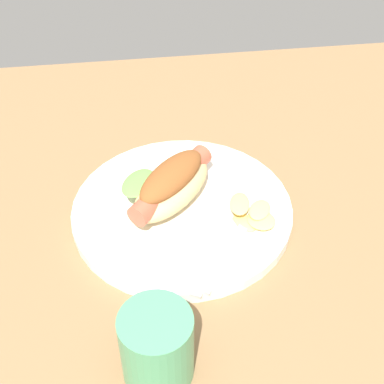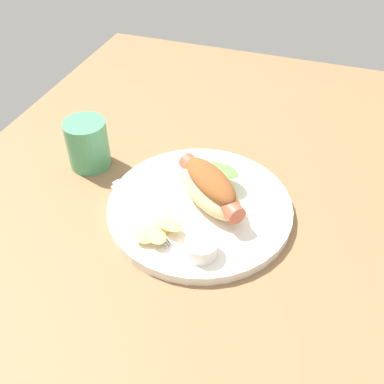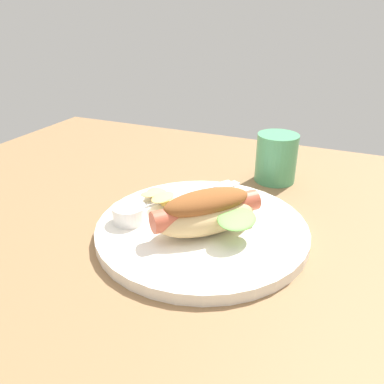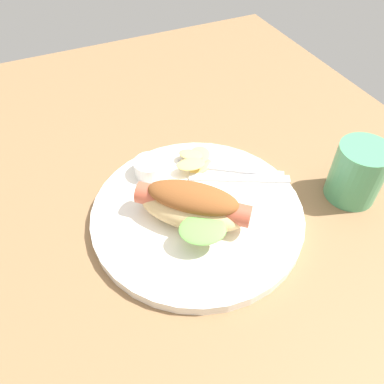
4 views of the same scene
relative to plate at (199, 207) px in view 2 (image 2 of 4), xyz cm
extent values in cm
cube|color=olive|center=(-1.19, 0.16, -1.70)|extent=(120.00, 90.00, 1.80)
cylinder|color=white|center=(0.00, 0.00, 0.00)|extent=(29.71, 29.71, 1.60)
ellipsoid|color=#DBB77A|center=(-1.64, 1.44, 3.06)|extent=(14.45, 15.17, 4.52)
cylinder|color=#C1563D|center=(-1.64, 1.44, 3.85)|extent=(12.38, 13.52, 2.94)
ellipsoid|color=brown|center=(-1.64, 1.44, 5.18)|extent=(11.79, 12.46, 3.01)
ellipsoid|color=#6BB74C|center=(-5.59, 2.08, 3.97)|extent=(6.22, 7.16, 1.44)
cylinder|color=white|center=(9.74, 3.56, 2.01)|extent=(4.69, 4.69, 2.43)
cube|color=silver|center=(4.49, -9.23, 1.00)|extent=(8.49, 11.65, 0.40)
cube|color=silver|center=(9.51, -2.68, 1.00)|extent=(2.05, 2.81, 0.40)
cube|color=silver|center=(9.14, -2.42, 1.00)|extent=(2.05, 2.81, 0.40)
cube|color=silver|center=(8.77, -2.17, 1.00)|extent=(2.05, 2.81, 0.40)
cube|color=silver|center=(3.01, -8.22, 0.98)|extent=(8.07, 14.21, 0.36)
ellipsoid|color=#E9C567|center=(7.62, -4.02, 1.05)|extent=(3.87, 4.95, 0.50)
ellipsoid|color=#E9C567|center=(9.72, -4.70, 1.56)|extent=(5.06, 5.13, 1.00)
ellipsoid|color=#E9C567|center=(9.81, -3.28, 2.07)|extent=(4.33, 4.62, 0.94)
ellipsoid|color=#E9C567|center=(7.34, -2.18, 2.47)|extent=(3.47, 4.82, 0.59)
cylinder|color=#4C9E6B|center=(-5.32, -22.59, 3.62)|extent=(7.40, 7.40, 8.84)
camera|label=1|loc=(-5.89, -52.01, 50.56)|focal=50.15mm
camera|label=2|loc=(48.81, 15.64, 49.43)|focal=41.18mm
camera|label=3|loc=(-17.18, 43.12, 28.28)|focal=35.62mm
camera|label=4|loc=(-31.50, 15.36, 41.27)|focal=35.75mm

